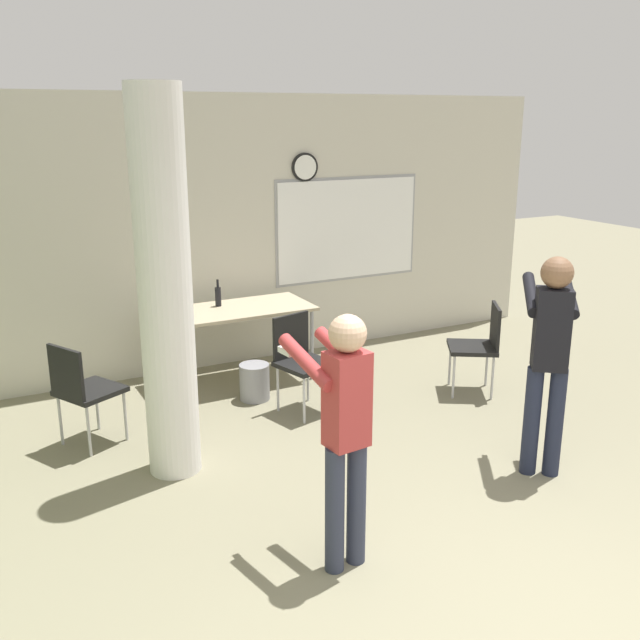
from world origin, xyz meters
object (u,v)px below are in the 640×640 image
object	(u,v)px
chair_near_pillar	(82,387)
chair_mid_room	(480,342)
bottle_on_table	(218,296)
chair_table_front	(301,356)
person_playing_side	(549,349)
person_playing_front	(344,422)
folding_table	(236,313)

from	to	relation	value
chair_near_pillar	chair_mid_room	xyz separation A→B (m)	(3.56, -0.55, 0.00)
bottle_on_table	chair_table_front	distance (m)	1.22
bottle_on_table	person_playing_side	bearing A→B (deg)	-64.47
chair_mid_room	person_playing_front	world-z (taller)	person_playing_front
person_playing_side	person_playing_front	distance (m)	1.89
person_playing_side	person_playing_front	world-z (taller)	person_playing_side
chair_near_pillar	folding_table	bearing A→B (deg)	26.66
folding_table	person_playing_side	distance (m)	3.14
bottle_on_table	person_playing_side	world-z (taller)	person_playing_side
folding_table	chair_mid_room	size ratio (longest dim) A/B	1.72
chair_mid_room	person_playing_side	size ratio (longest dim) A/B	0.53
chair_mid_room	folding_table	bearing A→B (deg)	144.93
person_playing_side	folding_table	bearing A→B (deg)	114.80
bottle_on_table	chair_near_pillar	xyz separation A→B (m)	(-1.50, -0.97, -0.35)
folding_table	bottle_on_table	bearing A→B (deg)	127.13
bottle_on_table	chair_table_front	xyz separation A→B (m)	(0.36, -1.11, -0.35)
folding_table	chair_table_front	bearing A→B (deg)	-75.60
chair_near_pillar	person_playing_front	size ratio (longest dim) A/B	0.56
chair_table_front	chair_near_pillar	xyz separation A→B (m)	(-1.86, 0.14, 0.00)
chair_table_front	folding_table	bearing A→B (deg)	104.40
bottle_on_table	chair_table_front	world-z (taller)	bottle_on_table
bottle_on_table	chair_mid_room	bearing A→B (deg)	-36.43
person_playing_side	bottle_on_table	bearing A→B (deg)	115.53
chair_near_pillar	chair_mid_room	world-z (taller)	same
folding_table	person_playing_front	distance (m)	3.21
chair_near_pillar	chair_table_front	bearing A→B (deg)	-4.26
chair_near_pillar	person_playing_front	bearing A→B (deg)	-65.54
person_playing_side	person_playing_front	xyz separation A→B (m)	(-1.87, -0.31, -0.06)
chair_mid_room	person_playing_front	distance (m)	3.10
bottle_on_table	person_playing_front	world-z (taller)	person_playing_front
person_playing_front	chair_near_pillar	bearing A→B (deg)	114.46
chair_near_pillar	person_playing_side	size ratio (longest dim) A/B	0.53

